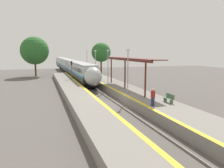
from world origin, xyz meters
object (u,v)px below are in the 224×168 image
object	(u,v)px
lamppost_far	(96,62)
railway_signal	(72,70)
platform_bench	(169,98)
train	(68,65)
lamppost_farthest	(87,61)
person_waiting	(153,97)
lamppost_near	(128,68)
lamppost_mid	(108,65)

from	to	relation	value
lamppost_far	railway_signal	bearing A→B (deg)	174.54
platform_bench	railway_signal	xyz separation A→B (m)	(-6.76, 22.94, 1.22)
train	railway_signal	bearing A→B (deg)	-95.03
railway_signal	lamppost_farthest	bearing A→B (deg)	60.10
person_waiting	lamppost_farthest	xyz separation A→B (m)	(0.09, 31.67, 2.23)
lamppost_farthest	train	bearing A→B (deg)	99.03
lamppost_near	lamppost_far	world-z (taller)	same
platform_bench	person_waiting	distance (m)	2.46
person_waiting	railway_signal	distance (m)	24.18
lamppost_near	lamppost_farthest	size ratio (longest dim) A/B	1.00
platform_bench	lamppost_mid	distance (m)	14.55
platform_bench	lamppost_far	distance (m)	22.76
lamppost_far	train	bearing A→B (deg)	95.91
platform_bench	railway_signal	bearing A→B (deg)	106.42
person_waiting	lamppost_near	bearing A→B (deg)	89.26
platform_bench	person_waiting	bearing A→B (deg)	-160.47
railway_signal	lamppost_mid	xyz separation A→B (m)	(4.56, -8.80, 1.42)
person_waiting	lamppost_farthest	size ratio (longest dim) A/B	0.31
lamppost_near	lamppost_far	distance (m)	16.72
railway_signal	person_waiting	bearing A→B (deg)	-79.34
railway_signal	lamppost_near	distance (m)	17.81
railway_signal	platform_bench	bearing A→B (deg)	-73.58
lamppost_near	lamppost_mid	xyz separation A→B (m)	(0.00, 8.36, 0.00)
lamppost_near	train	bearing A→B (deg)	93.49
train	platform_bench	size ratio (longest dim) A/B	46.03
person_waiting	lamppost_near	distance (m)	6.96
person_waiting	lamppost_farthest	distance (m)	31.75
lamppost_near	lamppost_far	xyz separation A→B (m)	(0.00, 16.72, 0.00)
railway_signal	lamppost_farthest	xyz separation A→B (m)	(4.56, 7.93, 1.42)
person_waiting	lamppost_near	xyz separation A→B (m)	(0.09, 6.59, 2.23)
train	railway_signal	world-z (taller)	railway_signal
train	lamppost_mid	xyz separation A→B (m)	(2.48, -32.36, 1.82)
railway_signal	lamppost_farthest	size ratio (longest dim) A/B	0.80
lamppost_farthest	lamppost_mid	bearing A→B (deg)	-90.00
train	platform_bench	bearing A→B (deg)	-84.24
lamppost_near	lamppost_mid	distance (m)	8.36
person_waiting	lamppost_mid	distance (m)	15.12
train	person_waiting	distance (m)	47.37
railway_signal	lamppost_far	xyz separation A→B (m)	(4.56, -0.44, 1.42)
train	lamppost_near	bearing A→B (deg)	-86.51
lamppost_near	lamppost_farthest	xyz separation A→B (m)	(0.00, 25.08, 0.00)
person_waiting	platform_bench	bearing A→B (deg)	19.53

